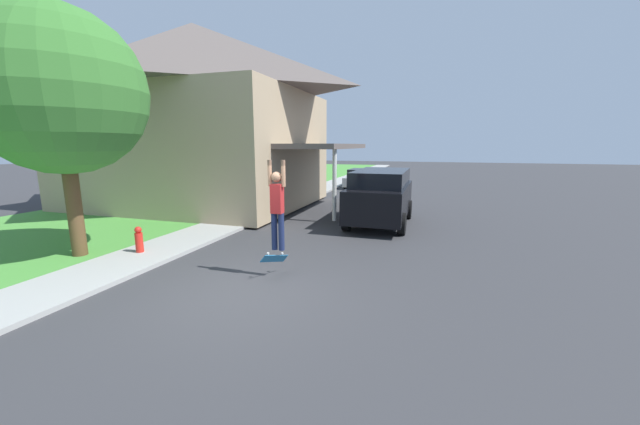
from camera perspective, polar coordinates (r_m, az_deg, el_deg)
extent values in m
plane|color=#333335|center=(7.57, -12.63, -12.31)|extent=(120.00, 120.00, 0.00)
cube|color=#478E38|center=(16.93, -25.86, -0.17)|extent=(10.00, 80.00, 0.08)
cube|color=#9E9E99|center=(14.27, -12.95, -1.17)|extent=(1.80, 80.00, 0.10)
cube|color=tan|center=(18.56, -18.74, 9.45)|extent=(10.44, 8.27, 5.22)
pyramid|color=#5B514C|center=(18.97, -19.56, 22.14)|extent=(11.24, 9.07, 3.13)
cube|color=#5B514C|center=(15.66, 0.49, 10.57)|extent=(2.60, 5.79, 0.20)
cylinder|color=silver|center=(13.45, 2.33, 4.34)|extent=(0.16, 0.16, 2.70)
cylinder|color=brown|center=(11.10, -34.77, 1.90)|extent=(0.36, 0.36, 3.02)
sphere|color=#38752D|center=(11.10, -36.26, 15.36)|extent=(4.02, 4.02, 4.02)
cylinder|color=brown|center=(19.37, -10.03, 9.25)|extent=(0.36, 0.36, 4.79)
sphere|color=#38752D|center=(19.58, -10.36, 18.92)|extent=(3.26, 3.26, 3.26)
cube|color=black|center=(13.44, 9.63, 1.94)|extent=(1.95, 4.52, 1.11)
cube|color=black|center=(13.45, 9.81, 5.52)|extent=(1.80, 3.52, 0.55)
cylinder|color=black|center=(15.04, 6.82, 0.88)|extent=(0.24, 0.74, 0.74)
cylinder|color=black|center=(14.81, 13.94, 0.47)|extent=(0.24, 0.74, 0.74)
cylinder|color=black|center=(12.35, 4.30, -1.24)|extent=(0.24, 0.74, 0.74)
cylinder|color=black|center=(12.07, 12.97, -1.78)|extent=(0.24, 0.74, 0.74)
cube|color=#B7B7BC|center=(25.26, 6.66, 5.14)|extent=(1.77, 4.07, 0.61)
cube|color=black|center=(25.11, 6.64, 6.37)|extent=(1.55, 2.12, 0.49)
cylinder|color=black|center=(26.64, 5.36, 5.05)|extent=(0.20, 0.60, 0.60)
cylinder|color=black|center=(26.33, 9.00, 4.89)|extent=(0.20, 0.60, 0.60)
cylinder|color=black|center=(24.27, 4.10, 4.51)|extent=(0.20, 0.60, 0.60)
cylinder|color=black|center=(23.93, 8.08, 4.34)|extent=(0.20, 0.60, 0.60)
cylinder|color=#192347|center=(7.97, -7.32, -3.01)|extent=(0.13, 0.13, 0.83)
cylinder|color=#192347|center=(7.90, -6.20, -3.10)|extent=(0.13, 0.13, 0.83)
cube|color=#B22323|center=(7.79, -6.88, 2.20)|extent=(0.25, 0.20, 0.64)
sphere|color=#9E7051|center=(7.74, -6.96, 5.67)|extent=(0.23, 0.23, 0.23)
cylinder|color=#9E7051|center=(7.80, -8.05, 6.26)|extent=(0.09, 0.09, 0.57)
cylinder|color=#9E7051|center=(7.66, -5.88, 6.23)|extent=(0.09, 0.09, 0.57)
cube|color=#236B99|center=(8.11, -7.30, -7.31)|extent=(0.37, 0.72, 0.36)
cylinder|color=silver|center=(8.27, -6.05, -6.54)|extent=(0.03, 0.06, 0.06)
cylinder|color=silver|center=(8.37, -6.78, -7.42)|extent=(0.03, 0.06, 0.06)
cylinder|color=silver|center=(7.92, -8.31, -6.53)|extent=(0.03, 0.06, 0.06)
cylinder|color=silver|center=(8.02, -9.05, -7.45)|extent=(0.03, 0.06, 0.06)
cylinder|color=red|center=(10.73, -26.95, -4.30)|extent=(0.20, 0.20, 0.53)
sphere|color=red|center=(10.65, -27.10, -2.49)|extent=(0.18, 0.18, 0.18)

